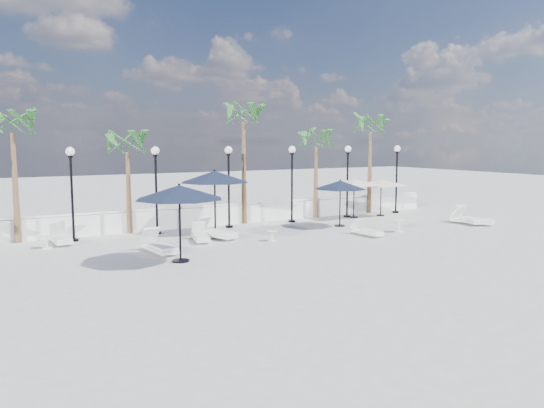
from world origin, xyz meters
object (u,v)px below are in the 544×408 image
lounger_3 (216,232)px  parasol_navy_right (340,185)px  lounger_5 (367,231)px  parasol_navy_mid (215,177)px  lounger_0 (159,246)px  parasol_navy_left (179,193)px  parasol_cream_sq_b (354,179)px  lounger_6 (472,219)px  lounger_2 (61,238)px  lounger_4 (201,236)px  lounger_7 (467,218)px  parasol_cream_sq_a (381,180)px

lounger_3 → parasol_navy_right: size_ratio=0.86×
lounger_5 → parasol_navy_mid: bearing=136.9°
lounger_0 → lounger_5: bearing=-12.5°
parasol_navy_left → parasol_cream_sq_b: size_ratio=0.69×
lounger_5 → lounger_6: size_ratio=0.78×
lounger_2 → parasol_navy_right: parasol_navy_right is taller
lounger_2 → parasol_navy_mid: 6.87m
lounger_2 → parasol_navy_mid: size_ratio=0.61×
lounger_2 → lounger_3: (5.84, -2.02, 0.02)m
lounger_0 → lounger_6: lounger_6 is taller
lounger_2 → parasol_navy_right: bearing=-10.9°
parasol_navy_mid → parasol_cream_sq_b: 8.32m
lounger_3 → parasol_navy_left: (-2.80, -3.43, 2.09)m
lounger_4 → parasol_cream_sq_b: (9.72, 2.28, 1.83)m
lounger_0 → lounger_3: lounger_3 is taller
lounger_4 → lounger_6: 13.51m
lounger_2 → parasol_cream_sq_b: size_ratio=0.44×
lounger_0 → parasol_cream_sq_b: 12.61m
lounger_6 → parasol_navy_mid: parasol_navy_mid is taller
parasol_cream_sq_b → lounger_2: bearing=179.9°
lounger_3 → lounger_7: bearing=-31.5°
parasol_navy_left → parasol_cream_sq_a: parasol_navy_left is taller
lounger_4 → parasol_cream_sq_b: 10.15m
lounger_6 → parasol_navy_left: 15.43m
parasol_navy_mid → lounger_7: bearing=-18.5°
lounger_2 → parasol_cream_sq_a: (16.46, -0.23, 1.73)m
lounger_0 → lounger_6: bearing=-10.5°
lounger_2 → parasol_cream_sq_a: bearing=-2.3°
lounger_5 → parasol_navy_left: 9.05m
parasol_cream_sq_a → parasol_cream_sq_b: size_ratio=0.98×
lounger_6 → parasol_cream_sq_a: size_ratio=0.49×
lounger_5 → lounger_2: bearing=153.0°
lounger_5 → parasol_navy_right: bearing=73.3°
parasol_navy_mid → parasol_cream_sq_a: size_ratio=0.73×
lounger_4 → lounger_6: size_ratio=0.84×
lounger_4 → parasol_navy_mid: (1.42, 1.76, 2.26)m
parasol_navy_mid → lounger_4: bearing=-129.0°
parasol_navy_mid → parasol_cream_sq_a: (9.99, 0.31, -0.51)m
lounger_5 → parasol_cream_sq_a: bearing=38.1°
parasol_navy_mid → parasol_navy_right: 6.06m
lounger_6 → parasol_navy_mid: size_ratio=0.68×
lounger_6 → parasol_navy_left: (-15.28, -0.63, 2.10)m
lounger_7 → parasol_navy_mid: parasol_navy_mid is taller
parasol_cream_sq_a → parasol_cream_sq_b: parasol_cream_sq_b is taller
lounger_4 → lounger_5: (6.75, -2.35, -0.01)m
lounger_0 → parasol_navy_right: parasol_navy_right is taller
lounger_2 → parasol_cream_sq_b: (14.76, -0.02, 1.80)m
lounger_2 → parasol_navy_left: parasol_navy_left is taller
lounger_2 → lounger_5: size_ratio=1.16×
lounger_4 → lounger_3: bearing=33.3°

